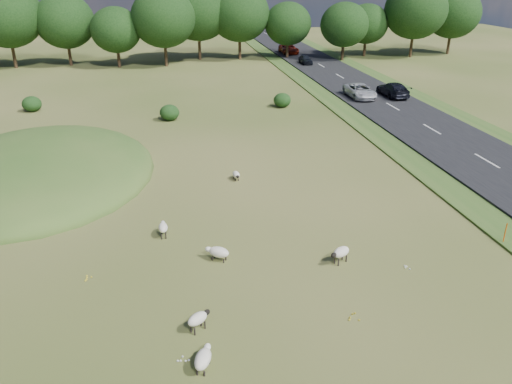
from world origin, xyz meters
The scene contains 17 objects.
ground centered at (0.00, 20.00, 0.00)m, with size 160.00×160.00×0.00m, color #354C18.
mound centered at (-12.00, 12.00, 0.00)m, with size 16.00×20.00×4.00m, color #33561E.
road centered at (20.00, 30.00, 0.12)m, with size 8.00×150.00×0.25m, color black.
treeline centered at (-1.06, 55.44, 6.57)m, with size 96.28×14.66×11.70m.
shrubs centered at (-3.66, 26.93, 0.75)m, with size 26.81×7.65×1.53m.
marker_post centered at (13.85, -2.67, 0.60)m, with size 0.06×0.06×1.20m, color #D8590C.
sheep_0 centered at (-2.31, -8.66, 0.46)m, with size 0.91×1.32×0.73m.
sheep_1 centered at (1.47, 8.42, 0.37)m, with size 0.53×1.04×0.59m.
sheep_2 centered at (-2.32, -6.54, 0.56)m, with size 1.09×0.94×0.80m.
sheep_3 centered at (-0.93, -1.52, 0.46)m, with size 1.28×1.03×0.73m.
sheep_4 centered at (-3.52, 1.40, 0.54)m, with size 0.48×1.07×0.78m.
sheep_5 centered at (4.85, -2.88, 0.60)m, with size 1.22×0.94×0.86m.
car_0 centered at (18.10, 28.31, 0.97)m, with size 2.40×5.20×1.44m, color silver.
car_1 centered at (21.90, 90.16, 0.90)m, with size 1.81×4.45×1.29m, color maroon.
car_3 centered at (18.10, 59.83, 1.00)m, with size 2.49×5.39×1.50m, color maroon.
car_4 centered at (21.90, 28.22, 1.00)m, with size 2.11×5.19×1.51m, color black.
car_5 centered at (18.10, 49.78, 0.86)m, with size 1.45×3.61×1.23m, color black.
Camera 1 is at (-3.02, -22.50, 13.12)m, focal length 35.00 mm.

